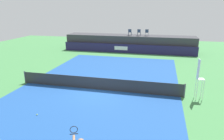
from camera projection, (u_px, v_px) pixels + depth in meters
ground_plane at (108, 77)px, 18.57m from camera, size 48.00×48.00×0.00m
court_inner at (98, 89)px, 15.78m from camera, size 12.00×22.00×0.00m
sponsor_wall at (127, 49)px, 28.18m from camera, size 18.00×0.22×1.20m
spectator_platform at (130, 43)px, 29.71m from camera, size 18.00×2.80×2.20m
spectator_chair_far_left at (130, 32)px, 28.89m from camera, size 0.46×0.46×0.89m
spectator_chair_left at (139, 32)px, 28.72m from camera, size 0.45×0.45×0.89m
spectator_chair_center at (147, 32)px, 28.59m from camera, size 0.47×0.47×0.89m
umpire_chair at (199, 77)px, 13.74m from camera, size 0.49×0.49×2.76m
tennis_net at (98, 84)px, 15.64m from camera, size 12.40×0.02×0.95m
net_post_near at (25, 77)px, 17.02m from camera, size 0.10×0.10×1.00m
net_post_far at (185, 91)px, 14.25m from camera, size 0.10×0.10×1.00m
tennis_ball at (37, 115)px, 12.01m from camera, size 0.07×0.07×0.07m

